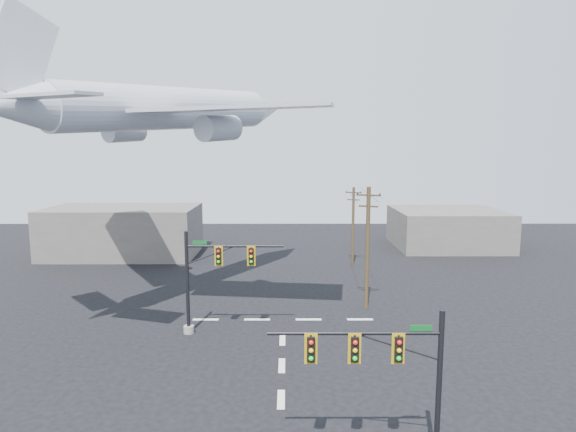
{
  "coord_description": "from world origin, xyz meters",
  "views": [
    {
      "loc": [
        0.31,
        -23.85,
        13.19
      ],
      "look_at": [
        0.38,
        5.0,
        9.12
      ],
      "focal_mm": 30.0,
      "sensor_mm": 36.0,
      "label": 1
    }
  ],
  "objects_px": {
    "signal_mast_far": "(208,279)",
    "airliner": "(171,109)",
    "signal_mast_near": "(396,378)",
    "utility_pole_a": "(367,246)",
    "utility_pole_b": "(353,225)"
  },
  "relations": [
    {
      "from": "signal_mast_near",
      "to": "utility_pole_b",
      "type": "relative_size",
      "value": 0.83
    },
    {
      "from": "utility_pole_a",
      "to": "airliner",
      "type": "xyz_separation_m",
      "value": [
        -15.91,
        0.91,
        11.0
      ]
    },
    {
      "from": "signal_mast_near",
      "to": "signal_mast_far",
      "type": "relative_size",
      "value": 1.0
    },
    {
      "from": "signal_mast_near",
      "to": "airliner",
      "type": "height_order",
      "value": "airliner"
    },
    {
      "from": "signal_mast_near",
      "to": "utility_pole_b",
      "type": "bearing_deg",
      "value": 85.11
    },
    {
      "from": "signal_mast_near",
      "to": "airliner",
      "type": "bearing_deg",
      "value": 123.47
    },
    {
      "from": "signal_mast_far",
      "to": "utility_pole_b",
      "type": "bearing_deg",
      "value": 57.11
    },
    {
      "from": "signal_mast_near",
      "to": "utility_pole_a",
      "type": "height_order",
      "value": "utility_pole_a"
    },
    {
      "from": "signal_mast_far",
      "to": "utility_pole_a",
      "type": "bearing_deg",
      "value": 24.01
    },
    {
      "from": "signal_mast_far",
      "to": "airliner",
      "type": "xyz_separation_m",
      "value": [
        -3.73,
        6.33,
        12.3
      ]
    },
    {
      "from": "signal_mast_far",
      "to": "airliner",
      "type": "distance_m",
      "value": 14.33
    },
    {
      "from": "signal_mast_near",
      "to": "utility_pole_a",
      "type": "distance_m",
      "value": 20.1
    },
    {
      "from": "utility_pole_b",
      "to": "signal_mast_near",
      "type": "bearing_deg",
      "value": -77.63
    },
    {
      "from": "signal_mast_near",
      "to": "utility_pole_b",
      "type": "height_order",
      "value": "utility_pole_b"
    },
    {
      "from": "utility_pole_a",
      "to": "airliner",
      "type": "bearing_deg",
      "value": -161.24
    }
  ]
}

